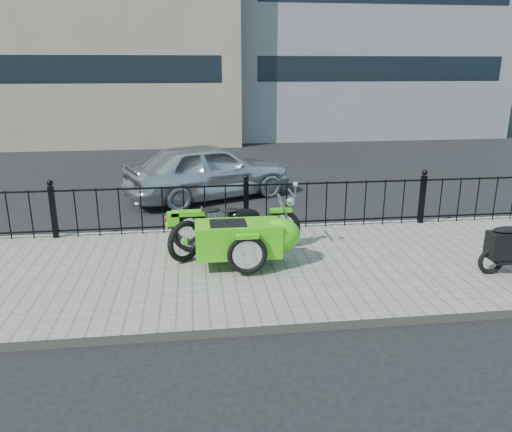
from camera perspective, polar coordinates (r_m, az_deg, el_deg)
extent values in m
plane|color=black|center=(8.39, -0.15, -5.12)|extent=(120.00, 120.00, 0.00)
cube|color=slate|center=(7.91, 0.31, -6.06)|extent=(30.00, 3.80, 0.12)
cube|color=gray|center=(9.71, -1.21, -1.63)|extent=(30.00, 0.10, 0.12)
cylinder|color=black|center=(9.32, -1.15, 3.52)|extent=(14.00, 0.04, 0.04)
cylinder|color=black|center=(9.52, -1.13, -0.87)|extent=(14.00, 0.04, 0.04)
cube|color=black|center=(9.71, -22.15, 0.41)|extent=(0.09, 0.09, 0.96)
sphere|color=black|center=(9.58, -22.50, 3.51)|extent=(0.11, 0.11, 0.11)
cube|color=black|center=(9.42, -1.14, 1.22)|extent=(0.09, 0.09, 0.96)
sphere|color=black|center=(9.29, -1.16, 4.42)|extent=(0.11, 0.11, 0.11)
cube|color=black|center=(10.38, 18.45, 1.82)|extent=(0.09, 0.09, 0.96)
sphere|color=black|center=(10.26, 18.73, 4.73)|extent=(0.11, 0.11, 0.11)
cube|color=black|center=(20.37, -22.45, 15.25)|extent=(12.50, 0.06, 1.00)
cube|color=black|center=(22.22, 14.25, 16.00)|extent=(10.50, 0.06, 1.00)
torus|color=black|center=(8.51, 2.83, -1.48)|extent=(0.69, 0.09, 0.69)
torus|color=black|center=(8.39, -7.32, -1.88)|extent=(0.69, 0.09, 0.69)
torus|color=black|center=(7.35, -1.00, -4.48)|extent=(0.60, 0.08, 0.60)
cube|color=gray|center=(8.41, -2.21, -1.56)|extent=(0.34, 0.22, 0.24)
cylinder|color=black|center=(8.43, -2.20, -2.01)|extent=(1.40, 0.04, 0.04)
ellipsoid|color=black|center=(8.35, -1.40, 0.04)|extent=(0.54, 0.29, 0.26)
cylinder|color=silver|center=(8.37, 4.11, 2.60)|extent=(0.03, 0.56, 0.03)
cylinder|color=silver|center=(8.43, 3.26, 0.54)|extent=(0.25, 0.04, 0.59)
sphere|color=silver|center=(8.40, 3.95, 1.67)|extent=(0.15, 0.15, 0.15)
cube|color=#40BA11|center=(8.41, 2.86, 0.65)|extent=(0.36, 0.12, 0.06)
cube|color=#40BA11|center=(8.28, -7.75, 0.33)|extent=(0.55, 0.16, 0.08)
ellipsoid|color=black|center=(8.30, -2.92, 0.64)|extent=(0.31, 0.22, 0.08)
ellipsoid|color=black|center=(8.28, -5.13, 0.69)|extent=(0.31, 0.22, 0.08)
sphere|color=red|center=(8.31, -10.14, -0.15)|extent=(0.07, 0.07, 0.07)
cube|color=yellow|center=(8.46, -10.19, -1.13)|extent=(0.02, 0.14, 0.10)
cube|color=#40BA11|center=(7.66, -2.08, -2.59)|extent=(1.30, 0.62, 0.50)
ellipsoid|color=#40BA11|center=(7.74, 2.72, -2.20)|extent=(0.65, 0.60, 0.54)
cube|color=black|center=(7.58, -3.22, -0.99)|extent=(0.55, 0.43, 0.06)
cube|color=#40BA11|center=(7.25, -1.02, -2.34)|extent=(0.34, 0.11, 0.06)
torus|color=black|center=(8.29, 25.28, -4.66)|extent=(0.41, 0.07, 0.41)
cube|color=black|center=(8.32, 26.67, -2.95)|extent=(0.56, 0.26, 0.40)
ellipsoid|color=black|center=(8.25, 26.88, -1.43)|extent=(0.47, 0.24, 0.09)
torus|color=black|center=(8.00, -8.10, -2.87)|extent=(0.59, 0.51, 0.68)
imported|color=silver|center=(12.20, -5.44, 5.19)|extent=(4.36, 3.12, 1.38)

